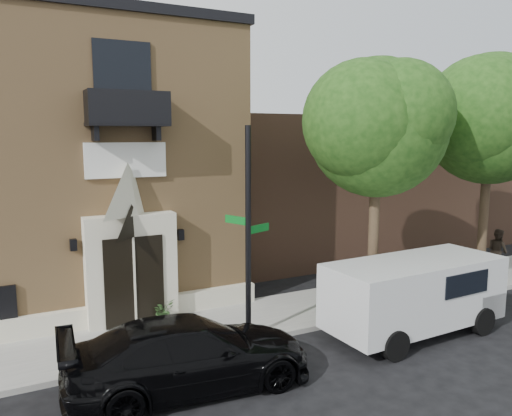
{
  "coord_description": "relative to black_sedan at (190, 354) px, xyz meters",
  "views": [
    {
      "loc": [
        -4.2,
        -11.43,
        5.62
      ],
      "look_at": [
        2.68,
        2.0,
        3.39
      ],
      "focal_mm": 35.0,
      "sensor_mm": 36.0,
      "label": 1
    }
  ],
  "objects": [
    {
      "name": "pedestrian_far",
      "position": [
        14.02,
        2.93,
        0.23
      ],
      "size": [
        0.82,
        0.97,
        1.76
      ],
      "primitive_type": "imported",
      "rotation": [
        0.0,
        0.0,
        1.38
      ],
      "color": "#322820",
      "rests_on": "sidewalk"
    },
    {
      "name": "pedestrian_near",
      "position": [
        7.07,
        2.22,
        0.19
      ],
      "size": [
        0.73,
        0.64,
        1.67
      ],
      "primitive_type": "imported",
      "rotation": [
        0.0,
        0.0,
        3.64
      ],
      "color": "black",
      "rests_on": "sidewalk"
    },
    {
      "name": "planter",
      "position": [
        0.5,
        3.74,
        -0.3
      ],
      "size": [
        0.78,
        0.74,
        0.7
      ],
      "primitive_type": "imported",
      "rotation": [
        0.0,
        0.0,
        0.38
      ],
      "color": "#37592A",
      "rests_on": "sidewalk"
    },
    {
      "name": "church",
      "position": [
        -2.26,
        9.39,
        3.84
      ],
      "size": [
        12.2,
        11.01,
        9.3
      ],
      "color": "#AD8251",
      "rests_on": "ground"
    },
    {
      "name": "dumpster",
      "position": [
        6.7,
        2.2,
        0.01
      ],
      "size": [
        2.13,
        1.42,
        1.3
      ],
      "rotation": [
        0.0,
        0.0,
        -0.16
      ],
      "color": "#0E3414",
      "rests_on": "sidewalk"
    },
    {
      "name": "neighbour_building",
      "position": [
        12.73,
        10.44,
        2.4
      ],
      "size": [
        18.0,
        8.0,
        6.4
      ],
      "primitive_type": "cube",
      "color": "brown",
      "rests_on": "ground"
    },
    {
      "name": "street_sign",
      "position": [
        2.26,
        1.67,
        2.23
      ],
      "size": [
        1.1,
        0.86,
        5.71
      ],
      "rotation": [
        0.0,
        0.0,
        0.37
      ],
      "color": "black",
      "rests_on": "sidewalk"
    },
    {
      "name": "fire_hydrant",
      "position": [
        7.25,
        1.75,
        -0.21
      ],
      "size": [
        0.5,
        0.4,
        0.88
      ],
      "color": "#A62416",
      "rests_on": "sidewalk"
    },
    {
      "name": "street_tree_mid",
      "position": [
        11.75,
        1.79,
        5.4
      ],
      "size": [
        5.21,
        4.64,
        8.25
      ],
      "color": "#38281C",
      "rests_on": "sidewalk"
    },
    {
      "name": "street_tree_left",
      "position": [
        6.75,
        1.79,
        5.07
      ],
      "size": [
        4.97,
        4.38,
        7.77
      ],
      "color": "#38281C",
      "rests_on": "sidewalk"
    },
    {
      "name": "sidewalk",
      "position": [
        1.73,
        2.94,
        -0.72
      ],
      "size": [
        42.0,
        3.0,
        0.15
      ],
      "primitive_type": "cube",
      "color": "gray",
      "rests_on": "ground"
    },
    {
      "name": "ground",
      "position": [
        0.73,
        1.44,
        -0.8
      ],
      "size": [
        120.0,
        120.0,
        0.0
      ],
      "primitive_type": "plane",
      "color": "black",
      "rests_on": "ground"
    },
    {
      "name": "black_sedan",
      "position": [
        0.0,
        0.0,
        0.0
      ],
      "size": [
        5.65,
        2.63,
        1.6
      ],
      "primitive_type": "imported",
      "rotation": [
        0.0,
        0.0,
        1.5
      ],
      "color": "black",
      "rests_on": "ground"
    },
    {
      "name": "cargo_van",
      "position": [
        6.86,
        0.02,
        0.4
      ],
      "size": [
        5.36,
        2.41,
        2.15
      ],
      "rotation": [
        0.0,
        0.0,
        0.04
      ],
      "color": "silver",
      "rests_on": "ground"
    }
  ]
}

